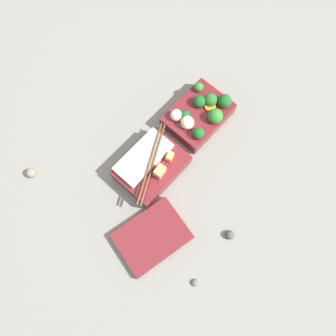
# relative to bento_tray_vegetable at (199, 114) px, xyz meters

# --- Properties ---
(ground_plane) EXTENTS (3.00, 3.00, 0.00)m
(ground_plane) POSITION_rel_bento_tray_vegetable_xyz_m (0.10, 0.01, -0.03)
(ground_plane) COLOR slate
(bento_tray_vegetable) EXTENTS (0.17, 0.13, 0.07)m
(bento_tray_vegetable) POSITION_rel_bento_tray_vegetable_xyz_m (0.00, 0.00, 0.00)
(bento_tray_vegetable) COLOR maroon
(bento_tray_vegetable) RESTS_ON ground_plane
(bento_tray_rice) EXTENTS (0.20, 0.13, 0.07)m
(bento_tray_rice) POSITION_rel_bento_tray_vegetable_xyz_m (0.20, 0.00, -0.00)
(bento_tray_rice) COLOR maroon
(bento_tray_rice) RESTS_ON ground_plane
(bento_lid) EXTENTS (0.19, 0.16, 0.02)m
(bento_lid) POSITION_rel_bento_tray_vegetable_xyz_m (0.33, 0.13, -0.02)
(bento_lid) COLOR maroon
(bento_lid) RESTS_ON ground_plane
(pebble_0) EXTENTS (0.02, 0.02, 0.02)m
(pebble_0) POSITION_rel_bento_tray_vegetable_xyz_m (0.19, 0.27, -0.02)
(pebble_0) COLOR #474442
(pebble_0) RESTS_ON ground_plane
(pebble_1) EXTENTS (0.03, 0.03, 0.03)m
(pebble_1) POSITION_rel_bento_tray_vegetable_xyz_m (0.42, -0.22, -0.02)
(pebble_1) COLOR #7A6B5B
(pebble_1) RESTS_ON ground_plane
(pebble_2) EXTENTS (0.02, 0.02, 0.02)m
(pebble_2) POSITION_rel_bento_tray_vegetable_xyz_m (0.34, 0.27, -0.02)
(pebble_2) COLOR #595651
(pebble_2) RESTS_ON ground_plane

